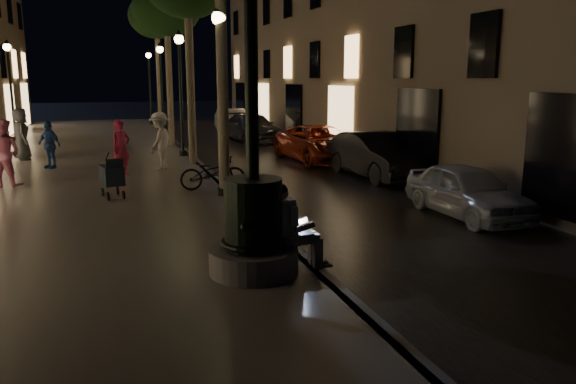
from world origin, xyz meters
name	(u,v)px	position (x,y,z in m)	size (l,w,h in m)	color
ground	(195,164)	(0.00, 15.00, 0.00)	(120.00, 120.00, 0.00)	black
cobble_lane	(271,160)	(3.00, 15.00, 0.01)	(6.00, 45.00, 0.02)	black
promenade	(83,166)	(-4.00, 15.00, 0.10)	(8.00, 45.00, 0.20)	#625C56
curb_strip	(195,161)	(0.00, 15.00, 0.10)	(0.25, 45.00, 0.20)	#59595B
fountain_lamppost	(253,210)	(-1.00, 2.00, 1.21)	(1.40, 1.40, 5.21)	#59595B
seated_man_laptop	(291,224)	(-0.39, 2.00, 0.93)	(1.03, 0.35, 1.40)	tan
tree_third	(166,10)	(-0.30, 20.00, 6.14)	(3.00, 3.00, 7.20)	#6B604C
tree_far	(156,17)	(-0.22, 26.00, 6.43)	(3.00, 3.00, 7.50)	#6B604C
lamp_curb_a	(220,77)	(-0.30, 8.00, 3.24)	(0.36, 0.36, 4.81)	black
lamp_curb_b	(180,77)	(-0.30, 16.00, 3.24)	(0.36, 0.36, 4.81)	black
lamp_curb_c	(161,78)	(-0.30, 24.00, 3.24)	(0.36, 0.36, 4.81)	black
lamp_curb_d	(150,78)	(-0.30, 32.00, 3.24)	(0.36, 0.36, 4.81)	black
lamp_left_c	(10,77)	(-7.40, 24.00, 3.24)	(0.36, 0.36, 4.81)	black
stroller	(112,175)	(-3.04, 8.57, 0.78)	(0.63, 1.15, 1.15)	black
car_front	(467,191)	(4.85, 4.77, 0.62)	(1.47, 3.65, 1.24)	#B9BDC1
car_second	(376,155)	(5.18, 10.19, 0.74)	(1.57, 4.49, 1.48)	black
car_third	(319,144)	(4.78, 14.26, 0.69)	(2.30, 5.00, 1.39)	#9A2D13
car_rear	(252,128)	(4.00, 21.94, 0.70)	(1.95, 4.81, 1.40)	#303035
car_fifth	(232,121)	(4.00, 26.73, 0.71)	(1.50, 4.31, 1.42)	#AAAAA5
pedestrian_red	(121,148)	(-2.72, 11.85, 1.07)	(0.64, 0.42, 1.75)	#B3234A
pedestrian_pink	(4,153)	(-5.87, 11.07, 1.15)	(0.92, 0.72, 1.90)	#D26F92
pedestrian_white	(160,141)	(-1.43, 12.89, 1.16)	(1.23, 0.71, 1.91)	silver
pedestrian_blue	(49,145)	(-4.99, 14.27, 1.00)	(0.94, 0.39, 1.60)	#26488E
pedestrian_dark	(21,134)	(-6.16, 16.68, 1.16)	(0.94, 0.61, 1.93)	#303035
bicycle	(213,173)	(-0.40, 8.87, 0.67)	(0.62, 1.79, 0.94)	black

